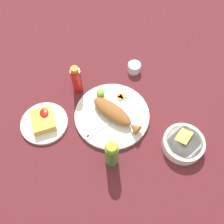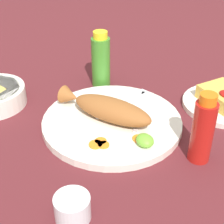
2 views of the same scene
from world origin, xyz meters
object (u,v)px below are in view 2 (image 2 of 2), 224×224
Objects in this scene: salt_cup at (72,209)px; main_plate at (112,122)px; fork_far at (141,108)px; fried_fish at (107,108)px; side_plate_fries at (222,104)px; hot_sauce_bottle_red at (203,130)px; fork_near at (126,101)px; hot_sauce_bottle_green at (101,60)px.

main_plate is at bearing 137.79° from salt_cup.
fork_far is (-0.01, 0.09, 0.01)m from main_plate.
main_plate is 0.09m from fork_far.
fried_fish is at bearing -149.49° from main_plate.
hot_sauce_bottle_red is at bearing -55.86° from side_plate_fries.
salt_cup is (0.02, -0.29, -0.05)m from hot_sauce_bottle_red.
fork_near is 0.25m from hot_sauce_bottle_red.
fried_fish is 0.10m from fork_far.
side_plate_fries is at bearing 124.14° from hot_sauce_bottle_red.
hot_sauce_bottle_green is (-0.39, -0.03, 0.00)m from hot_sauce_bottle_red.
fork_near is at bearing 127.08° from main_plate.
main_plate is 0.09m from fork_near.
fried_fish is (-0.01, -0.01, 0.03)m from main_plate.
fork_near is 0.16m from hot_sauce_bottle_green.
hot_sauce_bottle_green is (-0.19, -0.02, 0.06)m from fork_far.
side_plate_fries is at bearing 106.87° from salt_cup.
side_plate_fries is (0.07, 0.21, -0.01)m from fork_far.
salt_cup is at bearing -86.64° from hot_sauce_bottle_red.
fried_fish is 1.17× the size of side_plate_fries.
main_plate is 1.61× the size of side_plate_fries.
hot_sauce_bottle_red is at bearing -135.18° from fork_far.
salt_cup is (0.21, -0.19, 0.01)m from main_plate.
hot_sauce_bottle_green reaches higher than main_plate.
fried_fish is at bearing -170.90° from fork_near.
fried_fish is 1.51× the size of hot_sauce_bottle_green.
side_plate_fries is (0.06, 0.29, -0.00)m from main_plate.
fried_fish reaches higher than side_plate_fries.
salt_cup reaches higher than fork_far.
fork_near is at bearing -0.97° from hot_sauce_bottle_green.
fork_near is (-0.05, 0.07, 0.01)m from main_plate.
hot_sauce_bottle_red reaches higher than fork_near.
side_plate_fries is (-0.15, 0.49, -0.01)m from salt_cup.
hot_sauce_bottle_red reaches higher than salt_cup.
fork_near is at bearing 87.41° from fried_fish.
main_plate is 2.13× the size of hot_sauce_bottle_red.
main_plate is 0.23m from hot_sauce_bottle_red.
hot_sauce_bottle_green is at bearing 45.54° from fork_far.
fried_fish is 0.31m from side_plate_fries.
main_plate is 2.08× the size of hot_sauce_bottle_green.
hot_sauce_bottle_green is at bearing 126.69° from fried_fish.
salt_cup reaches higher than side_plate_fries.
fried_fish reaches higher than fork_far.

